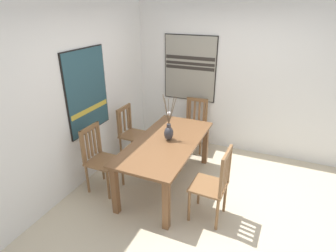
{
  "coord_description": "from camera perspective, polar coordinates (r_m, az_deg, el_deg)",
  "views": [
    {
      "loc": [
        -2.95,
        -0.8,
        2.54
      ],
      "look_at": [
        0.36,
        0.62,
        0.92
      ],
      "focal_mm": 29.4,
      "sensor_mm": 36.0,
      "label": 1
    }
  ],
  "objects": [
    {
      "name": "dining_table",
      "position": [
        3.98,
        -0.33,
        -4.53
      ],
      "size": [
        1.81,
        0.87,
        0.74
      ],
      "color": "brown",
      "rests_on": "ground_plane"
    },
    {
      "name": "chair_3",
      "position": [
        4.77,
        -7.53,
        -1.42
      ],
      "size": [
        0.43,
        0.43,
        0.96
      ],
      "color": "brown",
      "rests_on": "ground_plane"
    },
    {
      "name": "wall_side",
      "position": [
        5.02,
        13.6,
        9.8
      ],
      "size": [
        0.12,
        6.4,
        2.7
      ],
      "primitive_type": "cube",
      "color": "silver",
      "rests_on": "ground_plane"
    },
    {
      "name": "chair_2",
      "position": [
        3.47,
        9.52,
        -11.72
      ],
      "size": [
        0.44,
        0.44,
        1.0
      ],
      "color": "brown",
      "rests_on": "ground_plane"
    },
    {
      "name": "chair_1",
      "position": [
        5.13,
        5.55,
        0.61
      ],
      "size": [
        0.44,
        0.44,
        0.94
      ],
      "color": "brown",
      "rests_on": "ground_plane"
    },
    {
      "name": "ground_plane",
      "position": [
        3.98,
        6.42,
        -15.89
      ],
      "size": [
        6.4,
        6.4,
        0.03
      ],
      "primitive_type": "cube",
      "color": "beige"
    },
    {
      "name": "wall_back",
      "position": [
        4.15,
        -18.1,
        6.3
      ],
      "size": [
        6.4,
        0.12,
        2.7
      ],
      "primitive_type": "cube",
      "color": "silver",
      "rests_on": "ground_plane"
    },
    {
      "name": "painting_on_back_wall",
      "position": [
        4.18,
        -16.48,
        6.87
      ],
      "size": [
        0.88,
        0.05,
        1.22
      ],
      "color": "black"
    },
    {
      "name": "chair_0",
      "position": [
        4.08,
        -13.98,
        -6.36
      ],
      "size": [
        0.43,
        0.43,
        0.98
      ],
      "color": "brown",
      "rests_on": "ground_plane"
    },
    {
      "name": "centerpiece_vase",
      "position": [
        3.91,
        0.15,
        -1.17
      ],
      "size": [
        0.21,
        0.18,
        0.67
      ],
      "color": "#333338",
      "rests_on": "dining_table"
    },
    {
      "name": "painting_on_side_wall",
      "position": [
        5.12,
        4.57,
        11.82
      ],
      "size": [
        0.05,
        0.98,
        1.18
      ],
      "color": "black"
    }
  ]
}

